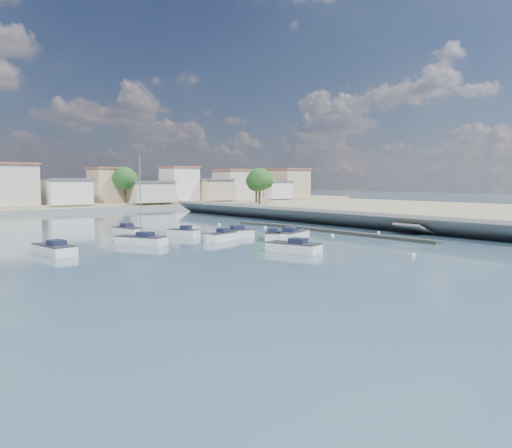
{
  "coord_description": "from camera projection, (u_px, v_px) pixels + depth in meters",
  "views": [
    {
      "loc": [
        -37.58,
        -30.1,
        6.3
      ],
      "look_at": [
        -2.75,
        13.84,
        1.4
      ],
      "focal_mm": 35.0,
      "sensor_mm": 36.0,
      "label": 1
    }
  ],
  "objects": [
    {
      "name": "far_shore_land",
      "position": [
        62.0,
        204.0,
        119.06
      ],
      "size": [
        160.0,
        40.0,
        1.4
      ],
      "primitive_type": "cube",
      "color": "gray",
      "rests_on": "ground"
    },
    {
      "name": "shore_trees",
      "position": [
        137.0,
        181.0,
        105.09
      ],
      "size": [
        74.56,
        38.32,
        7.92
      ],
      "color": "#38281E",
      "rests_on": "ground"
    },
    {
      "name": "motorboat_e",
      "position": [
        53.0,
        250.0,
        42.88
      ],
      "size": [
        2.55,
        5.59,
        1.48
      ],
      "color": "white",
      "rests_on": "ground"
    },
    {
      "name": "breakwater",
      "position": [
        323.0,
        230.0,
        61.46
      ],
      "size": [
        2.0,
        31.02,
        0.35
      ],
      "color": "black",
      "rests_on": "ground"
    },
    {
      "name": "far_shore_quay",
      "position": [
        94.0,
        209.0,
        102.69
      ],
      "size": [
        160.0,
        2.5,
        0.8
      ],
      "primitive_type": "cube",
      "color": "slate",
      "rests_on": "ground"
    },
    {
      "name": "seawall_walkway",
      "position": [
        380.0,
        220.0,
        68.82
      ],
      "size": [
        5.0,
        90.0,
        1.8
      ],
      "primitive_type": "cube",
      "color": "slate",
      "rests_on": "ground"
    },
    {
      "name": "motorboat_f",
      "position": [
        182.0,
        233.0,
        56.24
      ],
      "size": [
        2.86,
        3.98,
        1.48
      ],
      "color": "white",
      "rests_on": "ground"
    },
    {
      "name": "motorboat_g",
      "position": [
        130.0,
        231.0,
        58.34
      ],
      "size": [
        2.5,
        5.19,
        1.48
      ],
      "color": "white",
      "rests_on": "ground"
    },
    {
      "name": "motorboat_c",
      "position": [
        232.0,
        234.0,
        55.53
      ],
      "size": [
        5.02,
        2.47,
        1.48
      ],
      "color": "white",
      "rests_on": "ground"
    },
    {
      "name": "motorboat_a",
      "position": [
        291.0,
        248.0,
        44.1
      ],
      "size": [
        3.27,
        5.44,
        1.48
      ],
      "color": "white",
      "rests_on": "ground"
    },
    {
      "name": "seawall_embankment",
      "position": [
        463.0,
        214.0,
        82.18
      ],
      "size": [
        49.65,
        90.0,
        2.9
      ],
      "color": "slate",
      "rests_on": "ground"
    },
    {
      "name": "far_town",
      "position": [
        130.0,
        186.0,
        113.55
      ],
      "size": [
        113.01,
        12.8,
        8.35
      ],
      "color": "beige",
      "rests_on": "far_shore_land"
    },
    {
      "name": "mooring_buoys",
      "position": [
        298.0,
        232.0,
        60.57
      ],
      "size": [
        12.94,
        35.13,
        0.41
      ],
      "color": "silver",
      "rests_on": "ground"
    },
    {
      "name": "motorboat_b",
      "position": [
        273.0,
        236.0,
        53.48
      ],
      "size": [
        3.68,
        3.83,
        1.48
      ],
      "color": "white",
      "rests_on": "ground"
    },
    {
      "name": "ground",
      "position": [
        167.0,
        221.0,
        78.53
      ],
      "size": [
        400.0,
        400.0,
        0.0
      ],
      "primitive_type": "plane",
      "color": "#315163",
      "rests_on": "ground"
    },
    {
      "name": "motorboat_d",
      "position": [
        220.0,
        237.0,
        52.29
      ],
      "size": [
        4.34,
        2.62,
        1.48
      ],
      "color": "white",
      "rests_on": "ground"
    },
    {
      "name": "sailboat",
      "position": [
        139.0,
        240.0,
        49.21
      ],
      "size": [
        3.97,
        5.56,
        9.0
      ],
      "color": "white",
      "rests_on": "ground"
    },
    {
      "name": "motorboat_h",
      "position": [
        293.0,
        235.0,
        54.3
      ],
      "size": [
        5.69,
        3.93,
        1.48
      ],
      "color": "white",
      "rests_on": "ground"
    }
  ]
}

